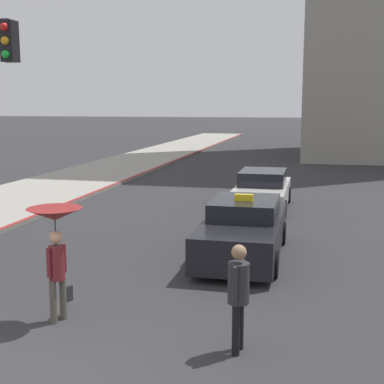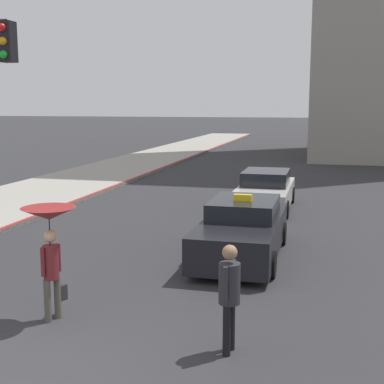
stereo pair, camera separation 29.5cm
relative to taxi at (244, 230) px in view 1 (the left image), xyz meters
The scene contains 5 objects.
ground_plane 7.12m from the taxi, 107.90° to the right, with size 300.00×300.00×0.00m, color #2D2D30.
taxi is the anchor object (origin of this frame).
sedan_red 6.30m from the taxi, 91.44° to the left, with size 1.91×4.78×1.36m.
pedestrian_with_umbrella 5.46m from the taxi, 118.70° to the right, with size 0.93×0.93×2.00m.
pedestrian_man 5.24m from the taxi, 83.40° to the right, with size 0.37×0.48×1.68m.
Camera 1 is at (3.81, -6.02, 3.71)m, focal length 50.00 mm.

